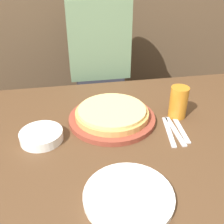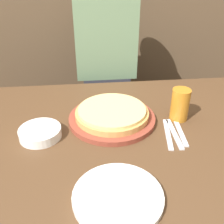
% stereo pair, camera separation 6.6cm
% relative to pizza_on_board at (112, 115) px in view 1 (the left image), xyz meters
% --- Properties ---
extents(dining_table, '(1.58, 0.98, 0.74)m').
position_rel_pizza_on_board_xyz_m(dining_table, '(-0.05, -0.11, -0.39)').
color(dining_table, '#4C331E').
rests_on(dining_table, ground_plane).
extents(pizza_on_board, '(0.35, 0.35, 0.06)m').
position_rel_pizza_on_board_xyz_m(pizza_on_board, '(0.00, 0.00, 0.00)').
color(pizza_on_board, brown).
rests_on(pizza_on_board, dining_table).
extents(beer_glass, '(0.07, 0.07, 0.13)m').
position_rel_pizza_on_board_xyz_m(beer_glass, '(0.27, -0.01, 0.05)').
color(beer_glass, '#B7701E').
rests_on(beer_glass, dining_table).
extents(dinner_plate, '(0.25, 0.25, 0.02)m').
position_rel_pizza_on_board_xyz_m(dinner_plate, '(-0.03, -0.40, -0.02)').
color(dinner_plate, white).
rests_on(dinner_plate, dining_table).
extents(side_bowl, '(0.15, 0.15, 0.04)m').
position_rel_pizza_on_board_xyz_m(side_bowl, '(-0.28, -0.08, -0.01)').
color(side_bowl, white).
rests_on(side_bowl, dining_table).
extents(fork, '(0.05, 0.20, 0.00)m').
position_rel_pizza_on_board_xyz_m(fork, '(0.20, -0.12, -0.02)').
color(fork, silver).
rests_on(fork, dining_table).
extents(dinner_knife, '(0.02, 0.20, 0.00)m').
position_rel_pizza_on_board_xyz_m(dinner_knife, '(0.22, -0.12, -0.02)').
color(dinner_knife, silver).
rests_on(dinner_knife, dining_table).
extents(spoon, '(0.03, 0.17, 0.00)m').
position_rel_pizza_on_board_xyz_m(spoon, '(0.25, -0.12, -0.02)').
color(spoon, silver).
rests_on(spoon, dining_table).
extents(diner_person, '(0.33, 0.20, 1.34)m').
position_rel_pizza_on_board_xyz_m(diner_person, '(0.02, 0.56, -0.09)').
color(diner_person, '#33333D').
rests_on(diner_person, ground_plane).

